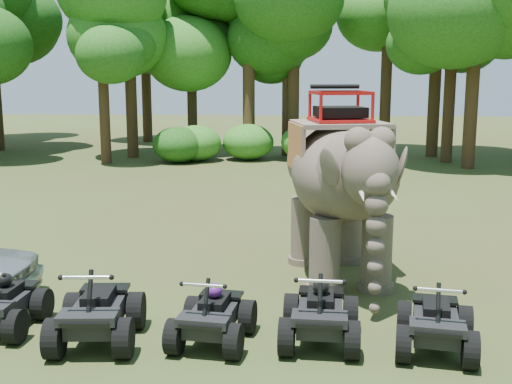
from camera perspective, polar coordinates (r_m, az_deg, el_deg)
ground at (r=12.61m, az=-0.43°, el=-9.53°), size 110.00×110.00×0.00m
elephant at (r=13.64m, az=7.43°, el=0.76°), size 3.06×5.16×4.06m
atv_0 at (r=11.83m, az=-21.67°, el=-8.63°), size 1.20×1.62×1.18m
atv_1 at (r=10.81m, az=-13.98°, el=-9.57°), size 1.48×1.92×1.34m
atv_2 at (r=10.53m, az=-3.89°, el=-10.24°), size 1.35×1.73×1.19m
atv_3 at (r=10.55m, az=5.74°, el=-9.99°), size 1.32×1.76×1.27m
atv_4 at (r=10.60m, az=15.73°, el=-10.39°), size 1.44×1.81×1.22m
tree_0 at (r=34.16m, az=2.79°, el=9.59°), size 5.28×5.28×7.54m
tree_1 at (r=35.31m, az=11.55°, el=11.10°), size 6.73×6.73×9.61m
tree_2 at (r=30.89m, az=18.81°, el=11.06°), size 6.87×6.87×9.81m
tree_24 at (r=31.79m, az=-13.39°, el=8.50°), size 4.70×4.70×6.71m
tree_25 at (r=35.50m, az=-5.73°, el=9.78°), size 5.44×5.44×7.78m
tree_28 at (r=34.76m, az=15.73°, el=11.59°), size 7.28×7.28×10.40m
tree_29 at (r=41.44m, az=-9.79°, el=11.26°), size 6.95×6.95×9.92m
tree_31 at (r=32.73m, az=16.91°, el=9.99°), size 5.97×5.97×8.53m
tree_33 at (r=33.15m, az=-0.66°, el=12.29°), size 7.48×7.48×10.68m
tree_35 at (r=33.76m, az=-11.13°, el=10.85°), size 6.47×6.47×9.25m
tree_36 at (r=33.74m, az=3.37°, el=12.07°), size 7.34×7.34×10.48m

